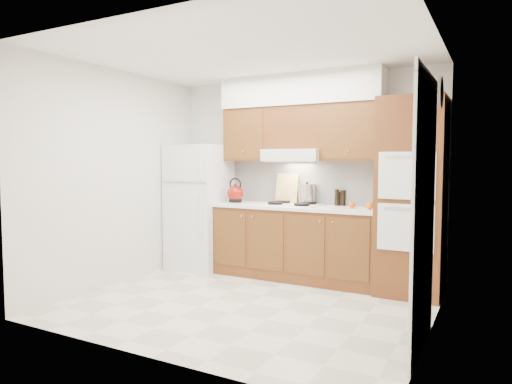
# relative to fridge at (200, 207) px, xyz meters

# --- Properties ---
(floor) EXTENTS (3.60, 3.60, 0.00)m
(floor) POSITION_rel_fridge_xyz_m (1.41, -1.14, -0.86)
(floor) COLOR beige
(floor) RESTS_ON ground
(ceiling) EXTENTS (3.60, 3.60, 0.00)m
(ceiling) POSITION_rel_fridge_xyz_m (1.41, -1.14, 1.74)
(ceiling) COLOR white
(ceiling) RESTS_ON wall_back
(wall_back) EXTENTS (3.60, 0.02, 2.60)m
(wall_back) POSITION_rel_fridge_xyz_m (1.41, 0.36, 0.44)
(wall_back) COLOR silver
(wall_back) RESTS_ON floor
(wall_left) EXTENTS (0.02, 3.00, 2.60)m
(wall_left) POSITION_rel_fridge_xyz_m (-0.40, -1.14, 0.44)
(wall_left) COLOR silver
(wall_left) RESTS_ON floor
(wall_right) EXTENTS (0.02, 3.00, 2.60)m
(wall_right) POSITION_rel_fridge_xyz_m (3.21, -1.14, 0.44)
(wall_right) COLOR silver
(wall_right) RESTS_ON floor
(fridge) EXTENTS (0.75, 0.72, 1.72)m
(fridge) POSITION_rel_fridge_xyz_m (0.00, 0.00, 0.00)
(fridge) COLOR white
(fridge) RESTS_ON floor
(base_cabinets) EXTENTS (2.11, 0.60, 0.90)m
(base_cabinets) POSITION_rel_fridge_xyz_m (1.43, 0.06, -0.41)
(base_cabinets) COLOR brown
(base_cabinets) RESTS_ON floor
(countertop) EXTENTS (2.13, 0.62, 0.04)m
(countertop) POSITION_rel_fridge_xyz_m (1.43, 0.05, 0.06)
(countertop) COLOR white
(countertop) RESTS_ON base_cabinets
(backsplash) EXTENTS (2.11, 0.03, 0.56)m
(backsplash) POSITION_rel_fridge_xyz_m (1.43, 0.34, 0.36)
(backsplash) COLOR white
(backsplash) RESTS_ON countertop
(oven_cabinet) EXTENTS (0.70, 0.65, 2.20)m
(oven_cabinet) POSITION_rel_fridge_xyz_m (2.85, 0.03, 0.24)
(oven_cabinet) COLOR brown
(oven_cabinet) RESTS_ON floor
(upper_cab_left) EXTENTS (0.63, 0.33, 0.70)m
(upper_cab_left) POSITION_rel_fridge_xyz_m (0.69, 0.19, 0.99)
(upper_cab_left) COLOR brown
(upper_cab_left) RESTS_ON wall_back
(upper_cab_right) EXTENTS (0.73, 0.33, 0.70)m
(upper_cab_right) POSITION_rel_fridge_xyz_m (2.12, 0.19, 0.99)
(upper_cab_right) COLOR brown
(upper_cab_right) RESTS_ON wall_back
(range_hood) EXTENTS (0.75, 0.45, 0.15)m
(range_hood) POSITION_rel_fridge_xyz_m (1.38, 0.13, 0.71)
(range_hood) COLOR silver
(range_hood) RESTS_ON wall_back
(upper_cab_over_hood) EXTENTS (0.75, 0.33, 0.55)m
(upper_cab_over_hood) POSITION_rel_fridge_xyz_m (1.38, 0.19, 1.06)
(upper_cab_over_hood) COLOR brown
(upper_cab_over_hood) RESTS_ON range_hood
(soffit) EXTENTS (2.13, 0.36, 0.40)m
(soffit) POSITION_rel_fridge_xyz_m (1.43, 0.18, 1.54)
(soffit) COLOR silver
(soffit) RESTS_ON wall_back
(cooktop) EXTENTS (0.74, 0.50, 0.01)m
(cooktop) POSITION_rel_fridge_xyz_m (1.38, 0.07, 0.09)
(cooktop) COLOR white
(cooktop) RESTS_ON countertop
(doorway) EXTENTS (0.02, 0.90, 2.10)m
(doorway) POSITION_rel_fridge_xyz_m (3.19, -1.49, 0.19)
(doorway) COLOR black
(doorway) RESTS_ON floor
(wall_clock) EXTENTS (0.02, 0.30, 0.30)m
(wall_clock) POSITION_rel_fridge_xyz_m (3.19, -0.59, 1.29)
(wall_clock) COLOR #3F3833
(wall_clock) RESTS_ON wall_right
(kettle) EXTENTS (0.26, 0.26, 0.22)m
(kettle) POSITION_rel_fridge_xyz_m (0.56, 0.04, 0.20)
(kettle) COLOR maroon
(kettle) RESTS_ON countertop
(cutting_board) EXTENTS (0.31, 0.13, 0.39)m
(cutting_board) POSITION_rel_fridge_xyz_m (1.23, 0.25, 0.28)
(cutting_board) COLOR tan
(cutting_board) RESTS_ON countertop
(stock_pot) EXTENTS (0.28, 0.28, 0.23)m
(stock_pot) POSITION_rel_fridge_xyz_m (1.51, 0.26, 0.22)
(stock_pot) COLOR silver
(stock_pot) RESTS_ON cooktop
(condiment_a) EXTENTS (0.07, 0.07, 0.20)m
(condiment_a) POSITION_rel_fridge_xyz_m (1.91, 0.27, 0.18)
(condiment_a) COLOR black
(condiment_a) RESTS_ON countertop
(condiment_b) EXTENTS (0.07, 0.07, 0.19)m
(condiment_b) POSITION_rel_fridge_xyz_m (1.97, 0.31, 0.18)
(condiment_b) COLOR black
(condiment_b) RESTS_ON countertop
(condiment_c) EXTENTS (0.06, 0.06, 0.17)m
(condiment_c) POSITION_rel_fridge_xyz_m (1.94, 0.31, 0.17)
(condiment_c) COLOR black
(condiment_c) RESTS_ON countertop
(orange_near) EXTENTS (0.10, 0.10, 0.09)m
(orange_near) POSITION_rel_fridge_xyz_m (2.39, 0.02, 0.12)
(orange_near) COLOR #E54A0C
(orange_near) RESTS_ON countertop
(orange_far) EXTENTS (0.10, 0.10, 0.08)m
(orange_far) POSITION_rel_fridge_xyz_m (2.17, 0.03, 0.12)
(orange_far) COLOR #D54B0B
(orange_far) RESTS_ON countertop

